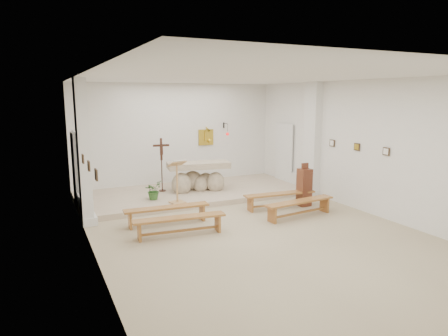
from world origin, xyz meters
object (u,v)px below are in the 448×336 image
crucifix_stand (162,161)px  bench_left_front (167,211)px  bench_right_front (280,197)px  lectern (177,182)px  altar (198,179)px  donation_pedestal (304,187)px  bench_right_second (300,205)px  bench_left_second (180,222)px

crucifix_stand → bench_left_front: (-0.72, -2.77, -0.78)m
bench_right_front → lectern: bearing=159.7°
altar → bench_right_front: 2.81m
lectern → bench_left_front: size_ratio=0.59×
crucifix_stand → donation_pedestal: size_ratio=1.35×
crucifix_stand → bench_right_second: bearing=-51.9°
altar → bench_right_second: size_ratio=0.96×
bench_right_front → bench_left_second: (-3.24, -0.92, 0.00)m
bench_left_front → altar: bearing=57.1°
lectern → bench_right_front: (2.56, -1.19, -0.43)m
bench_right_front → bench_right_second: size_ratio=1.00×
bench_right_second → donation_pedestal: bearing=41.5°
bench_left_front → bench_right_second: same height
donation_pedestal → lectern: bearing=160.1°
lectern → bench_right_front: lectern is taller
donation_pedestal → bench_left_second: bearing=-167.3°
bench_right_front → bench_right_second: bearing=-85.4°
bench_right_front → bench_left_second: same height
lectern → bench_left_second: 2.25m
lectern → altar: bearing=36.3°
bench_right_front → bench_left_second: size_ratio=1.00×
lectern → bench_right_front: bearing=-36.4°
bench_left_front → bench_right_front: (3.24, -0.00, 0.00)m
bench_right_front → bench_right_second: same height
bench_left_front → bench_right_front: size_ratio=1.00×
crucifix_stand → bench_right_front: crucifix_stand is taller
bench_left_front → bench_right_second: size_ratio=1.00×
altar → bench_left_front: size_ratio=0.96×
altar → crucifix_stand: size_ratio=1.21×
donation_pedestal → bench_right_second: size_ratio=0.59×
lectern → bench_right_front: size_ratio=0.59×
crucifix_stand → bench_right_second: (2.53, -3.69, -0.78)m
altar → crucifix_stand: (-1.04, 0.39, 0.58)m
lectern → bench_left_second: (-0.68, -2.10, -0.43)m
altar → donation_pedestal: bearing=-37.6°
lectern → donation_pedestal: lectern is taller
bench_left_second → bench_right_second: 3.24m
bench_right_front → crucifix_stand: bearing=137.0°
crucifix_stand → donation_pedestal: bearing=-36.9°
bench_left_second → altar: bearing=67.5°
donation_pedestal → bench_left_second: 4.11m
bench_right_front → bench_right_second: (0.00, -0.92, 0.00)m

